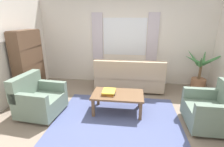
{
  "coord_description": "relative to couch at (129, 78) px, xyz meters",
  "views": [
    {
      "loc": [
        0.27,
        -2.98,
        2.0
      ],
      "look_at": [
        -0.2,
        0.7,
        0.77
      ],
      "focal_mm": 26.92,
      "sensor_mm": 36.0,
      "label": 1
    }
  ],
  "objects": [
    {
      "name": "bookshelf",
      "position": [
        -2.54,
        -0.66,
        0.42
      ],
      "size": [
        0.3,
        0.94,
        1.72
      ],
      "rotation": [
        0.0,
        0.0,
        -1.57
      ],
      "color": "brown",
      "rests_on": "ground_plane"
    },
    {
      "name": "book_stack_on_table",
      "position": [
        -0.4,
        -1.27,
        0.11
      ],
      "size": [
        0.28,
        0.33,
        0.07
      ],
      "color": "orange",
      "rests_on": "coffee_table"
    },
    {
      "name": "couch",
      "position": [
        0.0,
        0.0,
        0.0
      ],
      "size": [
        1.9,
        0.82,
        0.92
      ],
      "rotation": [
        0.0,
        0.0,
        3.14
      ],
      "color": "tan",
      "rests_on": "ground_plane"
    },
    {
      "name": "armchair_left",
      "position": [
        -1.88,
        -1.56,
        -0.01
      ],
      "size": [
        0.89,
        0.91,
        0.88
      ],
      "rotation": [
        0.0,
        0.0,
        1.48
      ],
      "color": "slate",
      "rests_on": "ground_plane"
    },
    {
      "name": "window_with_curtains",
      "position": [
        -0.19,
        0.6,
        1.08
      ],
      "size": [
        1.98,
        0.07,
        1.4
      ],
      "color": "white"
    },
    {
      "name": "area_rug",
      "position": [
        -0.19,
        -1.57,
        -0.36
      ],
      "size": [
        2.54,
        2.07,
        0.01
      ],
      "primitive_type": "cube",
      "color": "#4C5684",
      "rests_on": "ground_plane"
    },
    {
      "name": "ground_plane",
      "position": [
        -0.19,
        -1.57,
        -0.37
      ],
      "size": [
        6.24,
        6.24,
        0.0
      ],
      "primitive_type": "plane",
      "color": "gray"
    },
    {
      "name": "armchair_right",
      "position": [
        1.61,
        -1.57,
        -0.01
      ],
      "size": [
        0.83,
        0.85,
        0.88
      ],
      "rotation": [
        0.0,
        0.0,
        -1.58
      ],
      "color": "slate",
      "rests_on": "ground_plane"
    },
    {
      "name": "wall_back",
      "position": [
        -0.19,
        0.69,
        0.93
      ],
      "size": [
        5.32,
        0.12,
        2.6
      ],
      "primitive_type": "cube",
      "color": "silver",
      "rests_on": "ground_plane"
    },
    {
      "name": "potted_plant",
      "position": [
        2.0,
        0.22,
        0.1
      ],
      "size": [
        1.14,
        1.08,
        1.2
      ],
      "color": "#9E6B4C",
      "rests_on": "ground_plane"
    },
    {
      "name": "coffee_table",
      "position": [
        -0.21,
        -1.26,
        0.01
      ],
      "size": [
        1.1,
        0.64,
        0.44
      ],
      "color": "brown",
      "rests_on": "ground_plane"
    }
  ]
}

